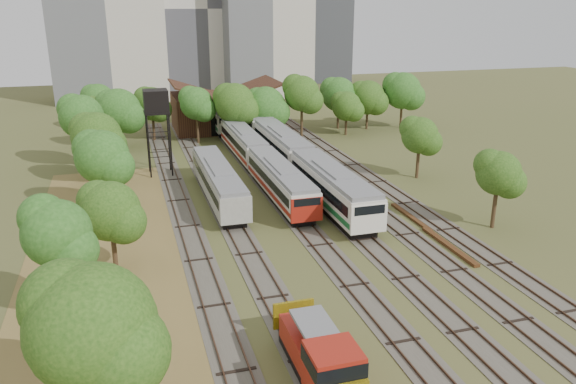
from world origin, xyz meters
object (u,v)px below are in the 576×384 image
object	(u,v)px
railcar_green_set	(282,146)
water_tower	(156,104)
railcar_red_set	(260,160)
shunter_locomotive	(321,359)

from	to	relation	value
railcar_green_set	water_tower	size ratio (longest dim) A/B	5.31
railcar_red_set	water_tower	bearing A→B (deg)	159.72
railcar_green_set	railcar_red_set	bearing A→B (deg)	-130.85
water_tower	railcar_green_set	bearing A→B (deg)	2.25
railcar_green_set	water_tower	xyz separation A→B (m)	(-14.93, -0.59, 6.14)
shunter_locomotive	water_tower	bearing A→B (deg)	96.77
shunter_locomotive	water_tower	xyz separation A→B (m)	(-4.93, 41.52, 6.69)
railcar_green_set	shunter_locomotive	size ratio (longest dim) A/B	6.43
railcar_red_set	water_tower	distance (m)	13.28
railcar_green_set	shunter_locomotive	world-z (taller)	railcar_green_set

